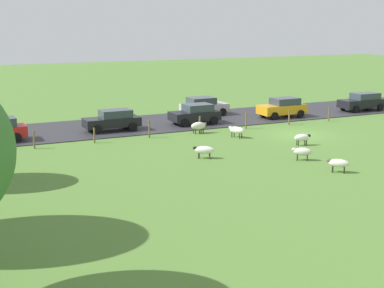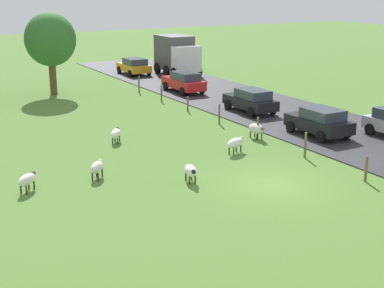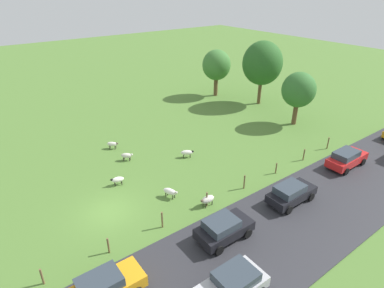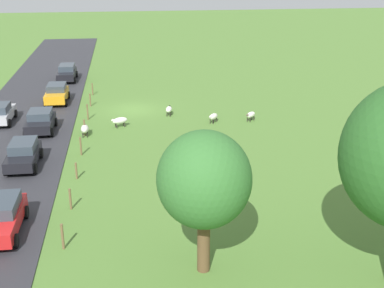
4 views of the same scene
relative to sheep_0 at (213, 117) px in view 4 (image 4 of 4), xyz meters
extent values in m
plane|color=#517A33|center=(6.17, -4.45, -0.51)|extent=(160.00, 160.00, 0.00)
cube|color=#2D2D33|center=(14.84, -4.45, -0.48)|extent=(8.00, 80.00, 0.06)
ellipsoid|color=silver|center=(-0.01, -0.01, 0.01)|extent=(1.01, 1.11, 0.47)
ellipsoid|color=silver|center=(0.29, 0.37, 0.11)|extent=(0.30, 0.32, 0.20)
cylinder|color=#2D2823|center=(0.06, 0.29, -0.34)|extent=(0.07, 0.07, 0.34)
cylinder|color=#2D2823|center=(0.27, 0.13, -0.34)|extent=(0.07, 0.07, 0.34)
cylinder|color=#2D2823|center=(-0.29, -0.16, -0.34)|extent=(0.07, 0.07, 0.34)
cylinder|color=#2D2823|center=(-0.09, -0.32, -0.34)|extent=(0.07, 0.07, 0.34)
ellipsoid|color=silver|center=(9.82, 1.85, 0.04)|extent=(0.58, 1.15, 0.55)
ellipsoid|color=brown|center=(9.83, 1.30, 0.17)|extent=(0.18, 0.26, 0.20)
cylinder|color=#2D2823|center=(9.98, 1.54, -0.34)|extent=(0.07, 0.07, 0.35)
cylinder|color=#2D2823|center=(9.68, 1.53, -0.34)|extent=(0.07, 0.07, 0.35)
cylinder|color=#2D2823|center=(9.97, 2.17, -0.34)|extent=(0.07, 0.07, 0.35)
cylinder|color=#2D2823|center=(9.67, 2.16, -0.34)|extent=(0.07, 0.07, 0.35)
ellipsoid|color=white|center=(7.29, 0.13, 0.03)|extent=(1.29, 0.92, 0.48)
ellipsoid|color=silver|center=(7.81, 0.35, 0.14)|extent=(0.31, 0.27, 0.20)
cylinder|color=#2D2823|center=(7.54, 0.38, -0.33)|extent=(0.07, 0.07, 0.36)
cylinder|color=#2D2823|center=(7.64, 0.14, -0.33)|extent=(0.07, 0.07, 0.36)
cylinder|color=#2D2823|center=(6.93, 0.12, -0.33)|extent=(0.07, 0.07, 0.36)
cylinder|color=#2D2823|center=(7.04, -0.12, -0.33)|extent=(0.07, 0.07, 0.36)
ellipsoid|color=white|center=(3.29, -2.42, 0.01)|extent=(0.68, 1.09, 0.46)
ellipsoid|color=black|center=(3.18, -2.89, 0.11)|extent=(0.23, 0.29, 0.20)
cylinder|color=#2D2823|center=(3.35, -2.72, -0.34)|extent=(0.07, 0.07, 0.35)
cylinder|color=#2D2823|center=(3.10, -2.66, -0.34)|extent=(0.07, 0.07, 0.35)
cylinder|color=#2D2823|center=(3.48, -2.18, -0.34)|extent=(0.07, 0.07, 0.35)
cylinder|color=#2D2823|center=(3.23, -2.12, -0.34)|extent=(0.07, 0.07, 0.35)
ellipsoid|color=white|center=(2.86, 4.90, 0.00)|extent=(1.02, 1.23, 0.47)
ellipsoid|color=black|center=(3.16, 5.37, 0.10)|extent=(0.29, 0.32, 0.20)
cylinder|color=#2D2823|center=(2.92, 5.24, -0.35)|extent=(0.07, 0.07, 0.33)
cylinder|color=#2D2823|center=(3.14, 5.10, -0.35)|extent=(0.07, 0.07, 0.33)
cylinder|color=#2D2823|center=(2.58, 4.71, -0.35)|extent=(0.07, 0.07, 0.33)
cylinder|color=#2D2823|center=(2.79, 4.57, -0.35)|extent=(0.07, 0.07, 0.33)
ellipsoid|color=silver|center=(-3.04, -0.11, 0.00)|extent=(1.08, 1.09, 0.45)
ellipsoid|color=brown|center=(-2.68, 0.26, 0.10)|extent=(0.31, 0.31, 0.20)
cylinder|color=#2D2823|center=(-2.92, 0.19, -0.34)|extent=(0.07, 0.07, 0.35)
cylinder|color=#2D2823|center=(-2.75, 0.02, -0.34)|extent=(0.07, 0.07, 0.35)
cylinder|color=#2D2823|center=(-3.34, -0.24, -0.34)|extent=(0.07, 0.07, 0.35)
cylinder|color=#2D2823|center=(-3.16, -0.41, -0.34)|extent=(0.07, 0.07, 0.35)
cylinder|color=brown|center=(3.81, 19.80, 0.83)|extent=(0.53, 0.53, 2.69)
ellipsoid|color=#336B2D|center=(3.81, 19.80, 3.67)|extent=(3.81, 3.81, 3.99)
cylinder|color=brown|center=(9.84, -9.96, 0.04)|extent=(0.12, 0.12, 1.11)
cylinder|color=brown|center=(9.84, -6.06, 0.06)|extent=(0.12, 0.12, 1.14)
cylinder|color=brown|center=(9.84, -2.16, 0.12)|extent=(0.12, 0.12, 1.28)
cylinder|color=brown|center=(9.84, 1.74, 0.10)|extent=(0.12, 0.12, 1.23)
cylinder|color=brown|center=(9.84, 5.64, 0.11)|extent=(0.12, 0.12, 1.24)
cylinder|color=brown|center=(9.84, 9.54, 0.00)|extent=(0.12, 0.12, 1.03)
cylinder|color=brown|center=(9.84, 13.45, 0.07)|extent=(0.12, 0.12, 1.17)
cylinder|color=brown|center=(9.84, 17.35, 0.12)|extent=(0.12, 0.12, 1.26)
cylinder|color=black|center=(15.69, -3.36, -0.13)|extent=(0.22, 0.64, 0.64)
cylinder|color=black|center=(15.69, -0.82, -0.13)|extent=(0.22, 0.64, 0.64)
cube|color=black|center=(13.25, 7.26, 0.19)|extent=(1.71, 4.06, 0.65)
cube|color=#333D47|center=(13.25, 6.95, 0.80)|extent=(1.51, 2.24, 0.56)
cylinder|color=black|center=(12.39, 8.58, -0.13)|extent=(0.22, 0.64, 0.64)
cylinder|color=black|center=(14.10, 8.58, -0.13)|extent=(0.22, 0.64, 0.64)
cylinder|color=black|center=(12.39, 5.94, -0.13)|extent=(0.22, 0.64, 0.64)
cylinder|color=black|center=(14.10, 5.94, -0.13)|extent=(0.22, 0.64, 0.64)
cube|color=orange|center=(12.83, -7.43, 0.23)|extent=(1.77, 4.01, 0.73)
cube|color=#333D47|center=(12.83, -7.73, 0.88)|extent=(1.55, 2.20, 0.56)
cylinder|color=black|center=(11.95, -6.13, -0.13)|extent=(0.22, 0.64, 0.64)
cylinder|color=black|center=(13.71, -6.13, -0.13)|extent=(0.22, 0.64, 0.64)
cylinder|color=black|center=(11.95, -8.73, -0.13)|extent=(0.22, 0.64, 0.64)
cylinder|color=black|center=(13.71, -8.73, -0.13)|extent=(0.22, 0.64, 0.64)
cube|color=black|center=(13.13, 0.57, 0.20)|extent=(1.86, 3.80, 0.67)
cube|color=#333D47|center=(13.13, 0.28, 0.82)|extent=(1.64, 2.09, 0.56)
cylinder|color=black|center=(12.20, 1.80, -0.13)|extent=(0.22, 0.64, 0.64)
cylinder|color=black|center=(14.06, 1.80, -0.13)|extent=(0.22, 0.64, 0.64)
cylinder|color=black|center=(12.20, -0.67, -0.13)|extent=(0.22, 0.64, 0.64)
cylinder|color=black|center=(14.06, -0.67, -0.13)|extent=(0.22, 0.64, 0.64)
cube|color=red|center=(12.84, 15.60, 0.22)|extent=(1.70, 4.29, 0.70)
cube|color=#333D47|center=(12.84, 15.28, 0.85)|extent=(1.50, 2.36, 0.56)
cylinder|color=black|center=(11.99, 16.99, -0.13)|extent=(0.22, 0.64, 0.64)
cylinder|color=black|center=(11.99, 14.21, -0.13)|extent=(0.22, 0.64, 0.64)
cube|color=black|center=(12.75, -16.08, 0.22)|extent=(1.71, 4.36, 0.70)
cube|color=#333D47|center=(12.75, -16.40, 0.85)|extent=(1.51, 2.40, 0.56)
cylinder|color=black|center=(11.89, -14.66, -0.13)|extent=(0.22, 0.64, 0.64)
cylinder|color=black|center=(13.60, -14.66, -0.13)|extent=(0.22, 0.64, 0.64)
cylinder|color=black|center=(11.89, -17.49, -0.13)|extent=(0.22, 0.64, 0.64)
cylinder|color=black|center=(13.60, -17.49, -0.13)|extent=(0.22, 0.64, 0.64)
camera|label=1|loc=(-25.35, 19.24, 7.26)|focal=51.82mm
camera|label=2|loc=(-7.67, -21.82, 7.62)|focal=51.79mm
camera|label=3|loc=(24.77, -10.63, 14.65)|focal=29.94mm
camera|label=4|loc=(6.72, 38.25, 12.08)|focal=48.37mm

